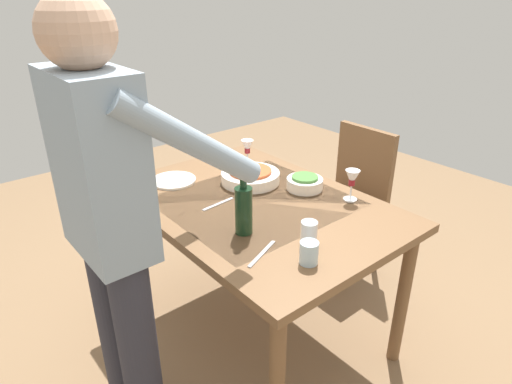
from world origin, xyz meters
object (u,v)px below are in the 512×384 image
dining_table (256,217)px  person_server (114,225)px  wine_bottle (244,208)px  side_bowl_salad (305,183)px  wine_glass_right (247,148)px  dinner_plate_near (174,180)px  water_cup_near_left (309,253)px  wine_glass_left (352,180)px  chair_near (352,192)px  serving_bowl_pasta (250,176)px  water_cup_near_right (309,234)px

dining_table → person_server: (-0.13, 0.73, 0.28)m
wine_bottle → side_bowl_salad: wine_bottle is taller
wine_glass_right → dinner_plate_near: (0.08, 0.43, -0.10)m
water_cup_near_left → side_bowl_salad: 0.65m
wine_glass_left → side_bowl_salad: (0.23, 0.08, -0.07)m
dinner_plate_near → wine_glass_left: bearing=-143.5°
person_server → chair_near: bearing=-81.9°
person_server → dinner_plate_near: (0.59, -0.55, -0.19)m
serving_bowl_pasta → dinner_plate_near: bearing=49.1°
wine_glass_left → person_server: bearing=82.8°
water_cup_near_left → side_bowl_salad: bearing=-44.1°
serving_bowl_pasta → wine_glass_right: bearing=-34.8°
chair_near → serving_bowl_pasta: bearing=82.1°
wine_bottle → side_bowl_salad: bearing=-74.1°
dining_table → side_bowl_salad: size_ratio=7.39×
water_cup_near_left → water_cup_near_right: bearing=-45.5°
wine_glass_left → water_cup_near_right: bearing=109.4°
water_cup_near_left → dinner_plate_near: 0.96m
person_server → wine_glass_left: 1.10m
wine_glass_left → dinner_plate_near: size_ratio=0.66×
wine_glass_left → side_bowl_salad: wine_glass_left is taller
dinner_plate_near → water_cup_near_right: bearing=-174.2°
chair_near → wine_bottle: size_ratio=3.07×
serving_bowl_pasta → dinner_plate_near: 0.40m
dining_table → person_server: bearing=100.4°
person_server → wine_glass_right: person_server is taller
person_server → wine_bottle: size_ratio=5.71×
wine_glass_left → water_cup_near_right: wine_glass_left is taller
serving_bowl_pasta → side_bowl_salad: size_ratio=1.67×
side_bowl_salad → wine_bottle: bearing=105.9°
dining_table → serving_bowl_pasta: bearing=-32.5°
person_server → wine_glass_right: 1.11m
serving_bowl_pasta → water_cup_near_right: bearing=161.2°
person_server → serving_bowl_pasta: person_server is taller
wine_bottle → water_cup_near_left: bearing=-172.0°
wine_glass_right → water_cup_near_left: bearing=154.4°
wine_glass_right → side_bowl_salad: (-0.42, -0.03, -0.07)m
wine_bottle → side_bowl_salad: 0.52m
water_cup_near_right → dinner_plate_near: size_ratio=0.46×
chair_near → wine_bottle: bearing=104.5°
wine_glass_right → side_bowl_salad: bearing=-176.3°
chair_near → water_cup_near_left: (-0.60, 1.02, 0.28)m
water_cup_near_right → dinner_plate_near: water_cup_near_right is taller
side_bowl_salad → dinner_plate_near: (0.50, 0.46, -0.03)m
person_server → side_bowl_salad: 1.02m
side_bowl_salad → water_cup_near_right: bearing=136.2°
chair_near → wine_bottle: wine_bottle is taller
wine_bottle → water_cup_near_left: wine_bottle is taller
dining_table → water_cup_near_left: water_cup_near_left is taller
wine_bottle → wine_glass_right: (0.56, -0.47, -0.01)m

